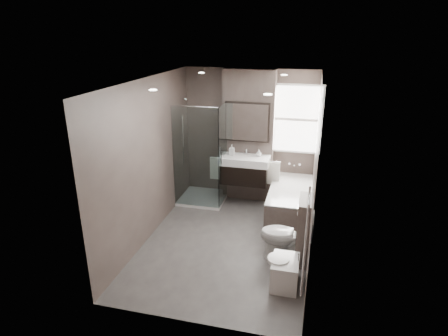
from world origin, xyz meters
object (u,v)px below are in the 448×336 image
(bidet, at_px, (285,272))
(vanity, at_px, (244,169))
(toilet, at_px, (286,236))
(bathtub, at_px, (290,201))

(bidet, bearing_deg, vanity, 113.28)
(toilet, relative_size, bidet, 1.52)
(vanity, bearing_deg, bathtub, -19.37)
(toilet, xyz_separation_m, bidet, (0.04, -0.64, -0.18))
(bathtub, xyz_separation_m, toilet, (0.05, -1.39, 0.07))
(bathtub, relative_size, toilet, 2.05)
(bidet, bearing_deg, toilet, 93.94)
(vanity, xyz_separation_m, toilet, (0.97, -1.71, -0.35))
(vanity, distance_m, bathtub, 1.07)
(vanity, bearing_deg, toilet, -60.51)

